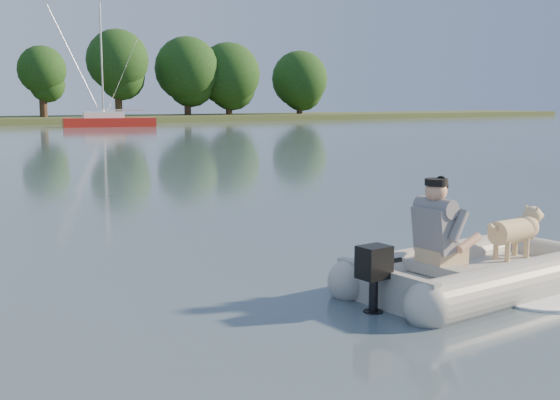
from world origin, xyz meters
TOP-DOWN VIEW (x-y plane):
  - water at (0.00, 0.00)m, footprint 160.00×160.00m
  - dinghy at (0.78, -0.49)m, footprint 4.72×3.14m
  - man at (0.07, -0.47)m, footprint 0.77×0.67m
  - dog at (1.44, -0.40)m, footprint 0.97×0.39m
  - outboard_motor at (-0.91, -0.58)m, footprint 0.44×0.32m
  - sailboat at (13.79, 49.97)m, footprint 7.60×3.82m

SIDE VIEW (x-z plane):
  - water at x=0.00m, z-range 0.00..0.00m
  - outboard_motor at x=-0.91m, z-range -0.08..0.72m
  - sailboat at x=13.79m, z-range -4.57..5.45m
  - dog at x=1.44m, z-range 0.21..0.85m
  - dinghy at x=0.78m, z-range -0.10..1.31m
  - man at x=0.07m, z-range 0.24..1.35m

